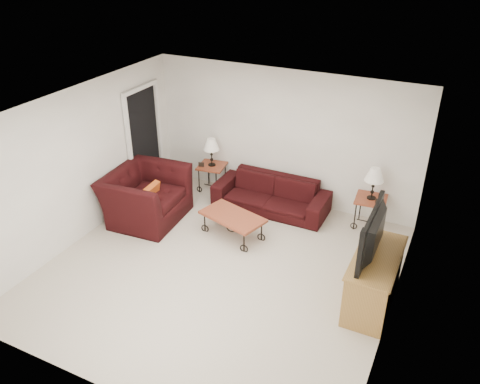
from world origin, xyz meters
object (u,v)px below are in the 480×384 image
at_px(armchair, 146,196).
at_px(backpack, 316,214).
at_px(side_table_left, 212,178).
at_px(coffee_table, 233,226).
at_px(television, 380,235).
at_px(lamp_right, 373,184).
at_px(lamp_left, 212,152).
at_px(side_table_right, 369,212).
at_px(tv_stand, 374,280).
at_px(sofa, 271,194).

xyz_separation_m(armchair, backpack, (2.78, 1.10, -0.23)).
relative_size(side_table_left, coffee_table, 0.52).
bearing_deg(television, lamp_right, -166.52).
height_order(lamp_left, backpack, lamp_left).
xyz_separation_m(side_table_left, side_table_right, (3.08, 0.00, 0.01)).
distance_m(armchair, tv_stand, 4.14).
bearing_deg(side_table_right, backpack, -158.69).
relative_size(coffee_table, armchair, 0.77).
bearing_deg(side_table_left, coffee_table, -49.65).
distance_m(side_table_left, armchair, 1.54).
bearing_deg(lamp_right, backpack, -158.69).
relative_size(sofa, backpack, 4.93).
bearing_deg(tv_stand, backpack, 129.38).
bearing_deg(side_table_right, side_table_left, 180.00).
bearing_deg(coffee_table, lamp_right, 32.94).
bearing_deg(tv_stand, lamp_left, 151.33).
relative_size(lamp_right, tv_stand, 0.43).
bearing_deg(side_table_left, sofa, -7.77).
bearing_deg(lamp_right, coffee_table, -147.06).
distance_m(lamp_right, armchair, 3.91).
bearing_deg(backpack, lamp_left, 163.09).
height_order(lamp_left, coffee_table, lamp_left).
bearing_deg(sofa, lamp_left, 172.23).
xyz_separation_m(sofa, television, (2.22, -1.77, 0.81)).
height_order(side_table_right, coffee_table, side_table_right).
xyz_separation_m(side_table_right, tv_stand, (0.49, -1.95, 0.11)).
distance_m(sofa, coffee_table, 1.13).
height_order(side_table_right, lamp_left, lamp_left).
bearing_deg(sofa, backpack, -9.24).
height_order(lamp_right, tv_stand, lamp_right).
bearing_deg(armchair, backpack, -72.42).
relative_size(sofa, coffee_table, 1.97).
relative_size(coffee_table, tv_stand, 0.81).
xyz_separation_m(sofa, lamp_right, (1.76, 0.18, 0.54)).
distance_m(tv_stand, television, 0.73).
relative_size(side_table_left, backpack, 1.29).
distance_m(sofa, lamp_right, 1.84).
height_order(side_table_left, tv_stand, tv_stand).
bearing_deg(television, armchair, -97.23).
bearing_deg(armchair, coffee_table, -89.00).
bearing_deg(backpack, sofa, 162.22).
height_order(sofa, lamp_right, lamp_right).
bearing_deg(sofa, lamp_right, 5.85).
distance_m(lamp_left, television, 4.05).
relative_size(sofa, side_table_right, 3.73).
height_order(coffee_table, backpack, backpack).
height_order(coffee_table, tv_stand, tv_stand).
height_order(side_table_right, backpack, side_table_right).
bearing_deg(coffee_table, side_table_right, 32.94).
relative_size(lamp_left, tv_stand, 0.42).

